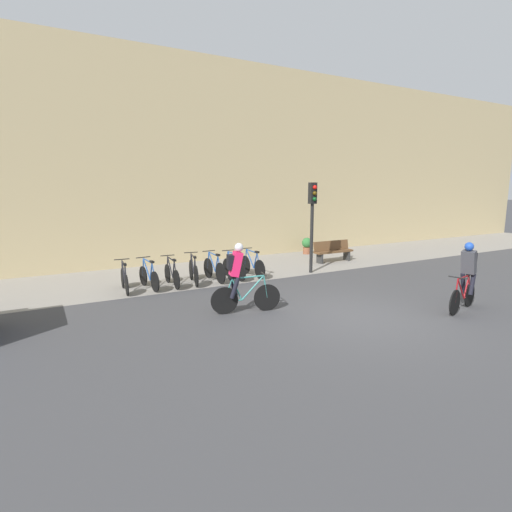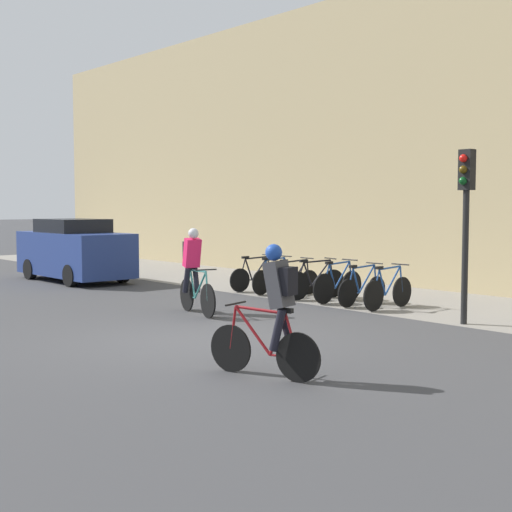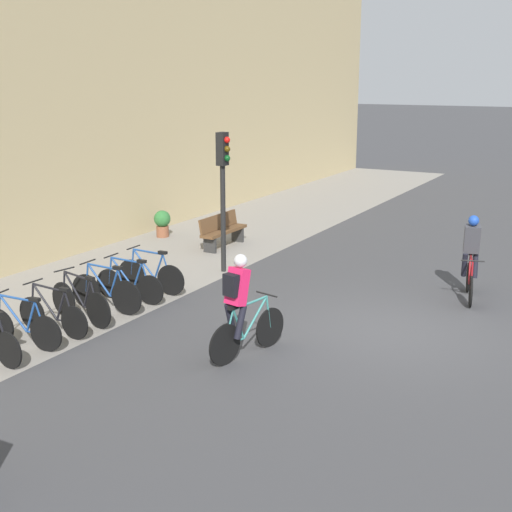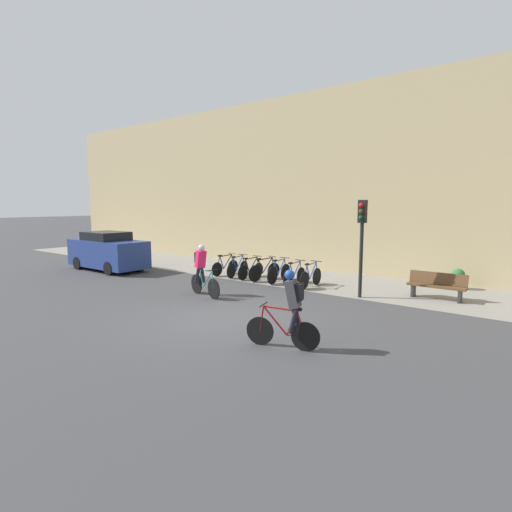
# 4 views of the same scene
# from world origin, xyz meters

# --- Properties ---
(ground) EXTENTS (200.00, 200.00, 0.00)m
(ground) POSITION_xyz_m (0.00, 0.00, 0.00)
(ground) COLOR #3D3D3F
(kerb_strip) EXTENTS (44.00, 4.50, 0.01)m
(kerb_strip) POSITION_xyz_m (0.00, 6.75, 0.00)
(kerb_strip) COLOR gray
(kerb_strip) RESTS_ON ground
(building_facade) EXTENTS (44.00, 0.60, 8.43)m
(building_facade) POSITION_xyz_m (0.00, 9.30, 4.22)
(building_facade) COLOR tan
(building_facade) RESTS_ON ground
(cyclist_pink) EXTENTS (1.76, 0.59, 1.79)m
(cyclist_pink) POSITION_xyz_m (-2.45, 1.72, 0.95)
(cyclist_pink) COLOR black
(cyclist_pink) RESTS_ON ground
(cyclist_grey) EXTENTS (1.65, 0.61, 1.76)m
(cyclist_grey) POSITION_xyz_m (2.82, -0.83, 0.95)
(cyclist_grey) COLOR black
(cyclist_grey) RESTS_ON ground
(parked_bike_1) EXTENTS (0.46, 1.64, 0.95)m
(parked_bike_1) POSITION_xyz_m (-3.82, 5.27, 0.39)
(parked_bike_1) COLOR black
(parked_bike_1) RESTS_ON ground
(parked_bike_2) EXTENTS (0.46, 1.67, 0.94)m
(parked_bike_2) POSITION_xyz_m (-3.09, 5.27, 0.38)
(parked_bike_2) COLOR black
(parked_bike_2) RESTS_ON ground
(parked_bike_3) EXTENTS (0.50, 1.73, 0.98)m
(parked_bike_3) POSITION_xyz_m (-2.36, 5.27, 0.41)
(parked_bike_3) COLOR black
(parked_bike_3) RESTS_ON ground
(parked_bike_4) EXTENTS (0.46, 1.70, 0.99)m
(parked_bike_4) POSITION_xyz_m (-1.62, 5.27, 0.41)
(parked_bike_4) COLOR black
(parked_bike_4) RESTS_ON ground
(parked_bike_5) EXTENTS (0.46, 1.67, 0.95)m
(parked_bike_5) POSITION_xyz_m (-0.88, 5.27, 0.39)
(parked_bike_5) COLOR black
(parked_bike_5) RESTS_ON ground
(parked_bike_6) EXTENTS (0.46, 1.69, 0.97)m
(parked_bike_6) POSITION_xyz_m (-0.15, 5.27, 0.40)
(parked_bike_6) COLOR black
(parked_bike_6) RESTS_ON ground
(traffic_light_pole) EXTENTS (0.26, 0.30, 3.30)m
(traffic_light_pole) POSITION_xyz_m (2.05, 4.76, 2.30)
(traffic_light_pole) COLOR black
(traffic_light_pole) RESTS_ON ground
(bench) EXTENTS (1.83, 0.44, 0.89)m
(bench) POSITION_xyz_m (4.19, 6.10, 0.47)
(bench) COLOR brown
(bench) RESTS_ON ground
(potted_plant) EXTENTS (0.48, 0.48, 0.78)m
(potted_plant) POSITION_xyz_m (4.42, 8.27, 0.44)
(potted_plant) COLOR brown
(potted_plant) RESTS_ON ground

